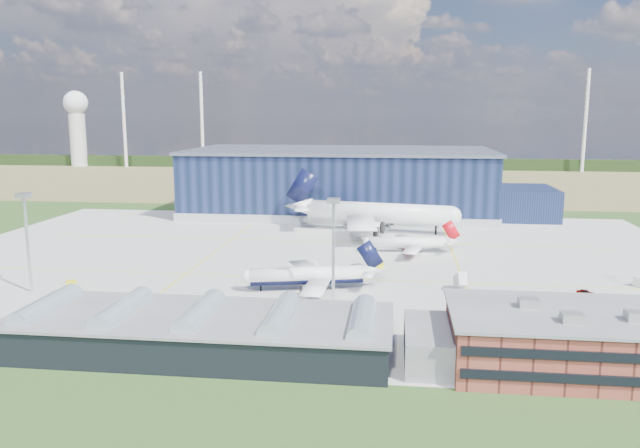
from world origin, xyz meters
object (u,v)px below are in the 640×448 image
Objects in this scene: gse_tug_c at (367,225)px; car_b at (217,297)px; gse_tug_a at (71,285)px; airstair at (460,285)px; hangar at (347,184)px; ops_building at (594,341)px; light_mast_west at (26,226)px; airliner_red at (407,237)px; car_a at (585,292)px; gse_tug_b at (380,266)px; airliner_widebody at (378,202)px; airliner_navy at (307,267)px; gse_cart_a at (312,264)px; gse_van_a at (174,312)px; light_mast_center at (333,233)px.

car_b is (-28.86, -91.99, -0.18)m from gse_tug_c.
gse_tug_a is 0.77× the size of airstair.
ops_building is at bearing -71.37° from hangar.
airliner_red is (86.51, 52.00, -10.68)m from light_mast_west.
gse_tug_b is at bearing 86.26° from car_a.
hangar is 6.30× the size of light_mast_west.
gse_tug_b is at bearing -77.17° from airliner_widebody.
gse_tug_a is (-55.37, -120.58, -10.83)m from hangar.
ops_building is 119.95m from airliner_widebody.
airliner_navy is 11.98× the size of gse_tug_b.
gse_tug_c reaches higher than gse_cart_a.
gse_cart_a is at bearing -4.41° from gse_tug_a.
ops_building is 72.19m from gse_tug_b.
gse_van_a is (-40.21, -45.75, 0.56)m from gse_tug_b.
ops_building is 86.81m from airliner_red.
airstair is at bearing -47.63° from gse_van_a.
car_b is (-82.00, -12.99, -0.13)m from car_a.
airliner_widebody is at bearing 97.44° from airstair.
gse_tug_a is (-79.07, -47.77, -3.96)m from airliner_red.
light_mast_center is at bearing -84.32° from airliner_widebody.
light_mast_west is 4.72× the size of airstair.
airliner_widebody reaches higher than airliner_red.
light_mast_center is 15.55m from airliner_navy.
gse_cart_a is (-1.73, 22.63, -4.89)m from airliner_navy.
ops_building is 129.10m from gse_tug_c.
hangar reaches higher than car_b.
gse_tug_c is at bearing 91.73° from gse_cart_a.
light_mast_center reaches higher than gse_cart_a.
airliner_red reaches higher than gse_cart_a.
gse_tug_b is at bearing 22.33° from light_mast_west.
airliner_widebody is 16.39× the size of car_a.
airstair is at bearing -46.08° from gse_tug_b.
light_mast_center reaches higher than airstair.
light_mast_west is 113.82m from airliner_widebody.
gse_cart_a reaches higher than car_a.
hangar is 94.38m from gse_tug_b.
car_a reaches higher than car_b.
light_mast_west is at bearing 180.00° from light_mast_center.
light_mast_west is at bearing 26.44° from airliner_red.
airliner_widebody is at bearing 92.12° from gse_tug_b.
gse_van_a is at bearing -99.82° from hangar.
gse_tug_a is at bearing -121.74° from gse_tug_c.
airliner_widebody is at bearing -70.95° from hangar.
hangar is 4.25× the size of airliner_navy.
light_mast_west is (-115.01, 30.00, 10.64)m from ops_building.
hangar is 140.50m from gse_van_a.
airliner_navy is 8.81× the size of car_a.
ops_building is at bearing -77.82° from airstair.
gse_van_a is 64.79m from airstair.
gse_cart_a is at bearing -179.41° from gse_tug_b.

